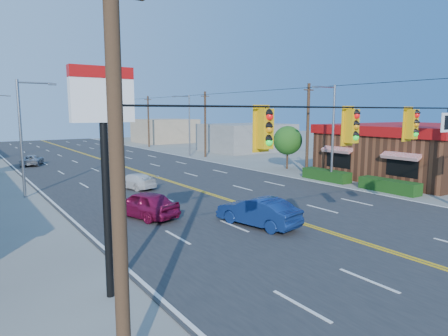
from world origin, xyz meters
TOP-DOWN VIEW (x-y plane):
  - ground at (0.00, 0.00)m, footprint 160.00×160.00m
  - road at (0.00, 20.00)m, footprint 20.00×120.00m
  - signal_span at (-0.12, 0.00)m, footprint 24.32×0.34m
  - kfc at (19.90, 12.00)m, footprint 16.30×12.40m
  - pizza_hut_sign at (-11.00, 4.00)m, footprint 1.90×0.30m
  - streetlight_se at (10.79, 14.00)m, footprint 2.55×0.25m
  - streetlight_ne at (10.79, 38.00)m, footprint 2.55×0.25m
  - streetlight_sw at (-10.79, 22.00)m, footprint 2.55×0.25m
  - utility_pole_near at (12.20, 18.00)m, footprint 0.28×0.28m
  - utility_pole_mid at (12.20, 36.00)m, footprint 0.28×0.28m
  - utility_pole_far at (12.20, 54.00)m, footprint 0.28×0.28m
  - tree_kfc_rear at (13.50, 22.00)m, footprint 2.94×2.94m
  - bld_east_mid at (22.00, 40.00)m, footprint 12.00×10.00m
  - bld_east_far at (19.00, 62.00)m, footprint 10.00×10.00m
  - car_magenta at (-6.37, 12.25)m, footprint 3.11×4.71m
  - car_blue at (-2.18, 7.39)m, footprint 2.54×4.75m
  - car_white at (-3.66, 20.51)m, footprint 2.76×4.29m
  - car_silver at (-7.89, 39.37)m, footprint 3.08×4.41m

SIDE VIEW (x-z plane):
  - ground at x=0.00m, z-range 0.00..0.00m
  - road at x=0.00m, z-range 0.00..0.06m
  - car_silver at x=-7.89m, z-range 0.00..1.12m
  - car_white at x=-3.66m, z-range 0.00..1.16m
  - car_blue at x=-2.18m, z-range 0.00..1.49m
  - car_magenta at x=-6.37m, z-range 0.00..1.49m
  - bld_east_mid at x=22.00m, z-range 0.00..4.00m
  - bld_east_far at x=19.00m, z-range 0.00..4.40m
  - kfc at x=19.90m, z-range 0.03..4.73m
  - tree_kfc_rear at x=13.50m, z-range 0.73..5.14m
  - utility_pole_near at x=12.20m, z-range 0.00..8.40m
  - utility_pole_mid at x=12.20m, z-range 0.00..8.40m
  - utility_pole_far at x=12.20m, z-range 0.00..8.40m
  - streetlight_se at x=10.79m, z-range 0.51..8.51m
  - streetlight_ne at x=10.79m, z-range 0.51..8.51m
  - streetlight_sw at x=-10.79m, z-range 0.51..8.51m
  - signal_span at x=-0.12m, z-range 0.39..9.39m
  - pizza_hut_sign at x=-11.00m, z-range 1.76..8.61m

